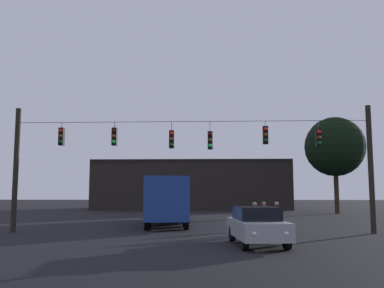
# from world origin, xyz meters

# --- Properties ---
(ground_plane) EXTENTS (168.00, 168.00, 0.00)m
(ground_plane) POSITION_xyz_m (0.00, 24.50, 0.00)
(ground_plane) COLOR black
(ground_plane) RESTS_ON ground
(overhead_signal_span) EXTENTS (19.14, 0.44, 6.68)m
(overhead_signal_span) POSITION_xyz_m (-0.01, 16.64, 3.97)
(overhead_signal_span) COLOR black
(overhead_signal_span) RESTS_ON ground
(city_bus) EXTENTS (3.53, 11.19, 3.00)m
(city_bus) POSITION_xyz_m (-1.81, 22.58, 1.87)
(city_bus) COLOR navy
(city_bus) RESTS_ON ground
(car_near_right) EXTENTS (2.25, 4.47, 1.52)m
(car_near_right) POSITION_xyz_m (2.93, 11.75, 0.80)
(car_near_right) COLOR #99999E
(car_near_right) RESTS_ON ground
(pedestrian_crossing_left) EXTENTS (0.27, 0.38, 1.62)m
(pedestrian_crossing_left) POSITION_xyz_m (4.48, 16.50, 0.91)
(pedestrian_crossing_left) COLOR black
(pedestrian_crossing_left) RESTS_ON ground
(pedestrian_crossing_center) EXTENTS (0.30, 0.40, 1.57)m
(pedestrian_crossing_center) POSITION_xyz_m (4.13, 18.93, 0.88)
(pedestrian_crossing_center) COLOR black
(pedestrian_crossing_center) RESTS_ON ground
(pedestrian_crossing_right) EXTENTS (0.34, 0.42, 1.62)m
(pedestrian_crossing_right) POSITION_xyz_m (3.31, 16.18, 0.91)
(pedestrian_crossing_right) COLOR black
(pedestrian_crossing_right) RESTS_ON ground
(corner_building) EXTENTS (23.78, 8.77, 5.95)m
(corner_building) POSITION_xyz_m (-1.22, 47.55, 2.98)
(corner_building) COLOR black
(corner_building) RESTS_ON ground
(tree_left_silhouette) EXTENTS (5.95, 5.95, 9.63)m
(tree_left_silhouette) POSITION_xyz_m (13.62, 36.81, 6.63)
(tree_left_silhouette) COLOR #2D2116
(tree_left_silhouette) RESTS_ON ground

